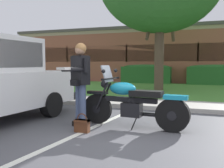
# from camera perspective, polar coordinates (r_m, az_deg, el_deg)

# --- Properties ---
(ground_plane) EXTENTS (140.00, 140.00, 0.00)m
(ground_plane) POSITION_cam_1_polar(r_m,az_deg,el_deg) (4.21, 3.84, -13.15)
(ground_plane) COLOR #4C4C51
(curb_strip) EXTENTS (60.00, 0.20, 0.12)m
(curb_strip) POSITION_cam_1_polar(r_m,az_deg,el_deg) (7.09, 10.92, -5.40)
(curb_strip) COLOR #ADA89E
(curb_strip) RESTS_ON ground
(concrete_walk) EXTENTS (60.00, 1.50, 0.08)m
(concrete_walk) POSITION_cam_1_polar(r_m,az_deg,el_deg) (7.92, 11.94, -4.51)
(concrete_walk) COLOR #ADA89E
(concrete_walk) RESTS_ON ground
(grass_lawn) EXTENTS (60.00, 7.47, 0.06)m
(grass_lawn) POSITION_cam_1_polar(r_m,az_deg,el_deg) (12.34, 15.02, -1.37)
(grass_lawn) COLOR #478433
(grass_lawn) RESTS_ON ground
(stall_stripe_0) EXTENTS (0.55, 4.39, 0.01)m
(stall_stripe_0) POSITION_cam_1_polar(r_m,az_deg,el_deg) (4.75, -7.34, -11.05)
(stall_stripe_0) COLOR silver
(stall_stripe_0) RESTS_ON ground
(motorcycle) EXTENTS (2.24, 0.82, 1.26)m
(motorcycle) POSITION_cam_1_polar(r_m,az_deg,el_deg) (5.05, 5.60, -4.44)
(motorcycle) COLOR black
(motorcycle) RESTS_ON ground
(rider_person) EXTENTS (0.59, 0.67, 1.70)m
(rider_person) POSITION_cam_1_polar(r_m,az_deg,el_deg) (5.15, -7.38, 1.51)
(rider_person) COLOR black
(rider_person) RESTS_ON ground
(handbag) EXTENTS (0.28, 0.13, 0.36)m
(handbag) POSITION_cam_1_polar(r_m,az_deg,el_deg) (4.79, -6.83, -9.15)
(handbag) COLOR #562D19
(handbag) RESTS_ON ground
(hedge_left) EXTENTS (3.15, 0.90, 1.24)m
(hedge_left) POSITION_cam_1_polar(r_m,az_deg,el_deg) (16.37, 7.74, 2.36)
(hedge_left) COLOR #286028
(hedge_left) RESTS_ON ground
(hedge_center_left) EXTENTS (3.37, 0.90, 1.24)m
(hedge_center_left) POSITION_cam_1_polar(r_m,az_deg,el_deg) (15.99, 22.70, 2.00)
(hedge_center_left) COLOR #286028
(hedge_center_left) RESTS_ON ground
(brick_building) EXTENTS (27.20, 12.12, 3.81)m
(brick_building) POSITION_cam_1_polar(r_m,az_deg,el_deg) (22.29, 19.36, 5.97)
(brick_building) COLOR #93513D
(brick_building) RESTS_ON ground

